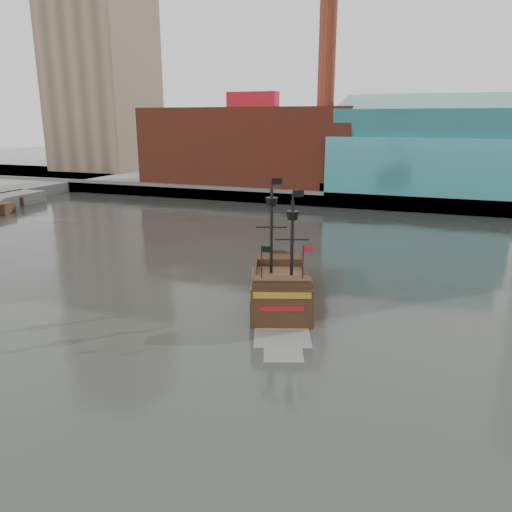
% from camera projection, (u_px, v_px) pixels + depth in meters
% --- Properties ---
extents(ground, '(400.00, 400.00, 0.00)m').
position_uv_depth(ground, '(169.00, 378.00, 29.65)').
color(ground, '#262924').
rests_on(ground, ground).
extents(promenade_far, '(220.00, 60.00, 2.00)m').
position_uv_depth(promenade_far, '(375.00, 183.00, 112.50)').
color(promenade_far, slate).
rests_on(promenade_far, ground).
extents(seawall, '(220.00, 1.00, 2.60)m').
position_uv_depth(seawall, '(353.00, 201.00, 85.77)').
color(seawall, '#4C4C49').
rests_on(seawall, ground).
extents(skyline, '(149.00, 45.00, 62.00)m').
position_uv_depth(skyline, '(405.00, 68.00, 97.79)').
color(skyline, brown).
rests_on(skyline, promenade_far).
extents(pirate_ship, '(8.88, 15.22, 10.93)m').
position_uv_depth(pirate_ship, '(280.00, 291.00, 41.64)').
color(pirate_ship, black).
rests_on(pirate_ship, ground).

